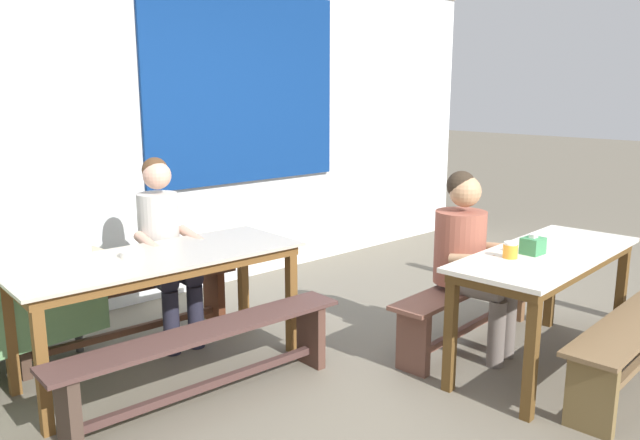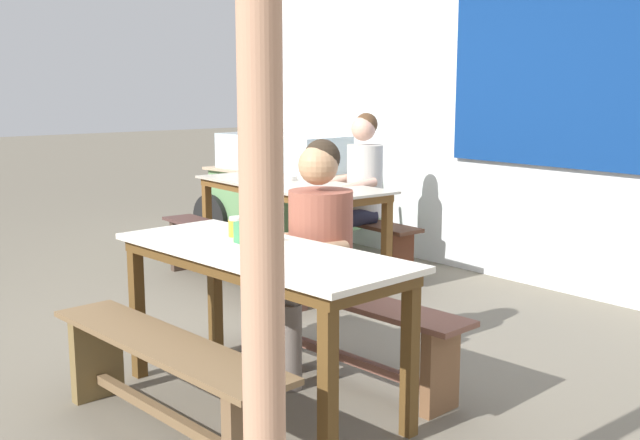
# 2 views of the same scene
# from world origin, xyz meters

# --- Properties ---
(ground_plane) EXTENTS (40.00, 40.00, 0.00)m
(ground_plane) POSITION_xyz_m (0.00, 0.00, 0.00)
(ground_plane) COLOR #6B6354
(backdrop_wall) EXTENTS (7.19, 0.23, 2.99)m
(backdrop_wall) POSITION_xyz_m (0.02, 2.43, 1.56)
(backdrop_wall) COLOR white
(backdrop_wall) RESTS_ON ground_plane
(dining_table_far) EXTENTS (1.79, 0.75, 0.76)m
(dining_table_far) POSITION_xyz_m (-1.11, 1.08, 0.68)
(dining_table_far) COLOR #B9AE9C
(dining_table_far) RESTS_ON ground_plane
(dining_table_near) EXTENTS (1.61, 0.73, 0.76)m
(dining_table_near) POSITION_xyz_m (0.73, -0.49, 0.67)
(dining_table_near) COLOR silver
(dining_table_near) RESTS_ON ground_plane
(bench_far_back) EXTENTS (1.64, 0.31, 0.44)m
(bench_far_back) POSITION_xyz_m (-1.09, 1.61, 0.30)
(bench_far_back) COLOR #4B2C1D
(bench_far_back) RESTS_ON ground_plane
(bench_far_front) EXTENTS (1.78, 0.31, 0.44)m
(bench_far_front) POSITION_xyz_m (-1.13, 0.55, 0.29)
(bench_far_front) COLOR #492F2B
(bench_far_front) RESTS_ON ground_plane
(bench_near_back) EXTENTS (1.56, 0.38, 0.44)m
(bench_near_back) POSITION_xyz_m (0.69, 0.05, 0.29)
(bench_near_back) COLOR brown
(bench_near_back) RESTS_ON ground_plane
(bench_near_front) EXTENTS (1.47, 0.40, 0.44)m
(bench_near_front) POSITION_xyz_m (0.77, -1.02, 0.29)
(bench_near_front) COLOR brown
(bench_near_front) RESTS_ON ground_plane
(food_cart) EXTENTS (1.84, 0.89, 1.06)m
(food_cart) POSITION_xyz_m (-2.04, 1.68, 0.62)
(food_cart) COLOR #64955C
(food_cart) RESTS_ON ground_plane
(person_right_near_table) EXTENTS (0.49, 0.56, 1.23)m
(person_right_near_table) POSITION_xyz_m (0.55, -0.03, 0.70)
(person_right_near_table) COLOR #695E57
(person_right_near_table) RESTS_ON ground_plane
(person_center_facing) EXTENTS (0.42, 0.53, 1.30)m
(person_center_facing) POSITION_xyz_m (-0.83, 1.53, 0.72)
(person_center_facing) COLOR #20202E
(person_center_facing) RESTS_ON ground_plane
(tissue_box) EXTENTS (0.13, 0.11, 0.13)m
(tissue_box) POSITION_xyz_m (0.60, -0.45, 0.81)
(tissue_box) COLOR #3A824F
(tissue_box) RESTS_ON dining_table_near
(condiment_jar) EXTENTS (0.09, 0.09, 0.10)m
(condiment_jar) POSITION_xyz_m (0.42, -0.41, 0.81)
(condiment_jar) COLOR orange
(condiment_jar) RESTS_ON dining_table_near
(soup_bowl) EXTENTS (0.14, 0.14, 0.04)m
(soup_bowl) POSITION_xyz_m (-1.24, 1.16, 0.78)
(soup_bowl) COLOR silver
(soup_bowl) RESTS_ON dining_table_far
(wooden_support_post) EXTENTS (0.12, 0.12, 2.15)m
(wooden_support_post) POSITION_xyz_m (1.96, -1.33, 1.08)
(wooden_support_post) COLOR tan
(wooden_support_post) RESTS_ON ground_plane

